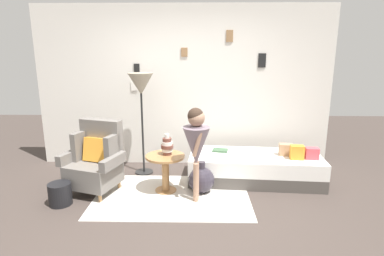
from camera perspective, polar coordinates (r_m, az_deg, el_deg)
The scene contains 15 objects.
ground_plane at distance 3.74m, azimuth -2.68°, elevation -16.31°, with size 12.00×12.00×0.00m, color #423833.
gallery_wall at distance 5.22m, azimuth -1.45°, elevation 7.45°, with size 4.80×0.12×2.60m.
rug at distance 4.28m, azimuth -3.60°, elevation -12.13°, with size 2.02×1.34×0.01m, color silver.
armchair at distance 4.47m, azimuth -17.01°, elevation -5.61°, with size 0.87×0.75×0.97m.
daybed at distance 4.77m, azimuth 11.27°, elevation -7.06°, with size 1.96×0.94×0.40m.
pillow_head at distance 4.72m, azimuth 20.91°, elevation -4.33°, with size 0.18×0.12×0.16m, color #D64C56.
pillow_mid at distance 4.64m, azimuth 18.50°, elevation -4.20°, with size 0.18×0.12×0.20m, color orange.
pillow_back at distance 4.76m, azimuth 16.63°, elevation -3.78°, with size 0.19×0.12×0.17m, color tan.
side_table at distance 4.29m, azimuth -4.86°, elevation -6.86°, with size 0.53×0.53×0.52m.
vase_striped at distance 4.23m, azimuth -4.53°, elevation -3.26°, with size 0.17×0.17×0.29m.
floor_lamp at distance 4.77m, azimuth -9.24°, elevation 7.15°, with size 0.38×0.38×1.56m.
person_child at distance 3.89m, azimuth 0.78°, elevation -2.53°, with size 0.34×0.34×1.21m.
book_on_daybed at distance 4.79m, azimuth 5.12°, elevation -4.05°, with size 0.22×0.16×0.03m, color #406143.
demijohn_near at distance 4.31m, azimuth 1.73°, elevation -9.35°, with size 0.36×0.36×0.44m.
magazine_basket at distance 4.34m, azimuth -22.81°, elevation -10.96°, with size 0.28×0.28×0.28m, color black.
Camera 1 is at (0.23, -3.23, 1.87)m, focal length 29.41 mm.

